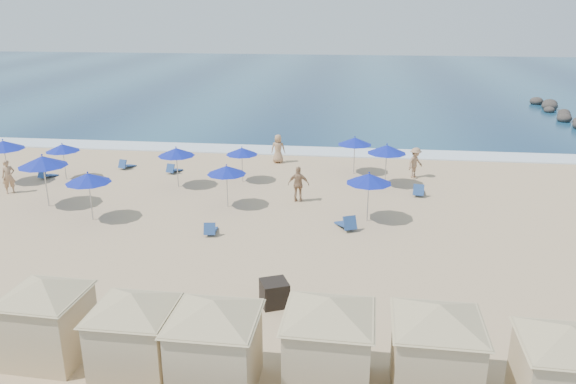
% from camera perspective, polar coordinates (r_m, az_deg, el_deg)
% --- Properties ---
extents(ground, '(160.00, 160.00, 0.00)m').
position_cam_1_polar(ground, '(24.74, -6.45, -4.63)').
color(ground, tan).
rests_on(ground, ground).
extents(ocean, '(160.00, 80.00, 0.06)m').
position_cam_1_polar(ocean, '(77.89, 2.96, 11.35)').
color(ocean, '#0E2E4E').
rests_on(ocean, ground).
extents(surf_line, '(160.00, 2.50, 0.08)m').
position_cam_1_polar(surf_line, '(39.20, -1.28, 4.26)').
color(surf_line, white).
rests_on(surf_line, ground).
extents(trash_bin, '(1.14, 1.14, 0.87)m').
position_cam_1_polar(trash_bin, '(19.20, -1.39, -10.24)').
color(trash_bin, black).
rests_on(trash_bin, ground).
extents(cabana_0, '(4.36, 4.36, 2.74)m').
position_cam_1_polar(cabana_0, '(17.44, -23.39, -10.82)').
color(cabana_0, tan).
rests_on(cabana_0, ground).
extents(cabana_1, '(4.40, 4.40, 2.76)m').
position_cam_1_polar(cabana_1, '(15.87, -15.36, -12.84)').
color(cabana_1, tan).
rests_on(cabana_1, ground).
extents(cabana_2, '(4.59, 4.59, 2.88)m').
position_cam_1_polar(cabana_2, '(14.95, -7.46, -14.08)').
color(cabana_2, tan).
rests_on(cabana_2, ground).
extents(cabana_3, '(4.70, 4.70, 2.95)m').
position_cam_1_polar(cabana_3, '(14.87, 4.18, -13.99)').
color(cabana_3, tan).
rests_on(cabana_3, ground).
extents(cabana_4, '(4.63, 4.63, 2.90)m').
position_cam_1_polar(cabana_4, '(15.09, 14.87, -14.21)').
color(cabana_4, tan).
rests_on(cabana_4, ground).
extents(cabana_5, '(4.46, 4.46, 2.80)m').
position_cam_1_polar(cabana_5, '(15.46, 26.34, -15.07)').
color(cabana_5, tan).
rests_on(cabana_5, ground).
extents(umbrella_0, '(2.25, 2.25, 2.56)m').
position_cam_1_polar(umbrella_0, '(35.28, -26.94, 4.29)').
color(umbrella_0, '#A5A8AD').
rests_on(umbrella_0, ground).
extents(umbrella_1, '(2.39, 2.39, 2.71)m').
position_cam_1_polar(umbrella_1, '(30.19, -23.66, 2.90)').
color(umbrella_1, '#A5A8AD').
rests_on(umbrella_1, ground).
extents(umbrella_2, '(1.91, 1.91, 2.18)m').
position_cam_1_polar(umbrella_2, '(34.72, -21.94, 4.19)').
color(umbrella_2, '#A5A8AD').
rests_on(umbrella_2, ground).
extents(umbrella_3, '(2.10, 2.10, 2.39)m').
position_cam_1_polar(umbrella_3, '(27.49, -19.64, 1.35)').
color(umbrella_3, '#A5A8AD').
rests_on(umbrella_3, ground).
extents(umbrella_4, '(2.04, 2.04, 2.32)m').
position_cam_1_polar(umbrella_4, '(31.41, -11.29, 4.02)').
color(umbrella_4, '#A5A8AD').
rests_on(umbrella_4, ground).
extents(umbrella_5, '(1.96, 1.96, 2.23)m').
position_cam_1_polar(umbrella_5, '(27.82, -6.26, 2.24)').
color(umbrella_5, '#A5A8AD').
rests_on(umbrella_5, ground).
extents(umbrella_6, '(1.83, 1.83, 2.08)m').
position_cam_1_polar(umbrella_6, '(31.90, -4.71, 4.15)').
color(umbrella_6, '#A5A8AD').
rests_on(umbrella_6, ground).
extents(umbrella_7, '(2.02, 2.02, 2.30)m').
position_cam_1_polar(umbrella_7, '(33.58, 6.81, 5.15)').
color(umbrella_7, '#A5A8AD').
rests_on(umbrella_7, ground).
extents(umbrella_8, '(2.15, 2.15, 2.45)m').
position_cam_1_polar(umbrella_8, '(31.41, 10.01, 4.31)').
color(umbrella_8, '#A5A8AD').
rests_on(umbrella_8, ground).
extents(umbrella_9, '(2.11, 2.11, 2.41)m').
position_cam_1_polar(umbrella_9, '(26.03, 8.23, 1.37)').
color(umbrella_9, '#A5A8AD').
rests_on(umbrella_9, ground).
extents(beach_chair_0, '(0.81, 1.24, 0.63)m').
position_cam_1_polar(beach_chair_0, '(35.79, -23.34, 1.64)').
color(beach_chair_0, navy).
rests_on(beach_chair_0, ground).
extents(beach_chair_1, '(0.84, 1.26, 0.64)m').
position_cam_1_polar(beach_chair_1, '(36.28, -16.14, 2.66)').
color(beach_chair_1, navy).
rests_on(beach_chair_1, ground).
extents(beach_chair_2, '(0.80, 1.24, 0.63)m').
position_cam_1_polar(beach_chair_2, '(34.64, -11.57, 2.28)').
color(beach_chair_2, navy).
rests_on(beach_chair_2, ground).
extents(beach_chair_3, '(0.65, 1.20, 0.63)m').
position_cam_1_polar(beach_chair_3, '(25.13, -7.88, -3.77)').
color(beach_chair_3, navy).
rests_on(beach_chair_3, ground).
extents(beach_chair_4, '(1.09, 1.46, 0.73)m').
position_cam_1_polar(beach_chair_4, '(25.57, 5.99, -3.21)').
color(beach_chair_4, navy).
rests_on(beach_chair_4, ground).
extents(beach_chair_5, '(0.74, 1.33, 0.69)m').
position_cam_1_polar(beach_chair_5, '(30.71, 13.13, 0.12)').
color(beach_chair_5, navy).
rests_on(beach_chair_5, ground).
extents(beachgoer_0, '(0.80, 0.77, 1.84)m').
position_cam_1_polar(beachgoer_0, '(33.58, -26.53, 1.40)').
color(beachgoer_0, '#A37C5A').
rests_on(beachgoer_0, ground).
extents(beachgoer_1, '(1.09, 0.46, 1.86)m').
position_cam_1_polar(beachgoer_1, '(28.75, 1.07, 0.80)').
color(beachgoer_1, '#A37C5A').
rests_on(beachgoer_1, ground).
extents(beachgoer_2, '(1.28, 1.31, 1.81)m').
position_cam_1_polar(beachgoer_2, '(33.63, 12.80, 2.92)').
color(beachgoer_2, '#A37C5A').
rests_on(beachgoer_2, ground).
extents(beachgoer_3, '(0.90, 0.59, 1.84)m').
position_cam_1_polar(beachgoer_3, '(35.99, -1.01, 4.42)').
color(beachgoer_3, '#A37C5A').
rests_on(beachgoer_3, ground).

